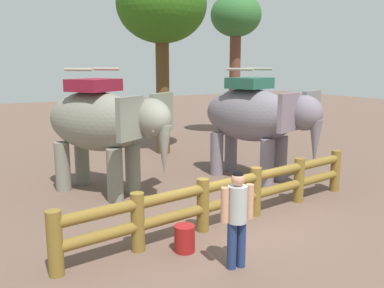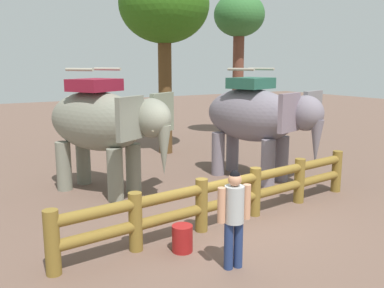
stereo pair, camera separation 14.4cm
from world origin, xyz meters
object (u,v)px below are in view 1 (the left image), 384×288
object	(u,v)px
elephant_near_left	(103,124)
feed_bucket	(185,238)
log_fence	(231,194)
elephant_center	(256,118)
tree_back_center	(162,7)
tree_far_left	(236,23)
tourist_woman_in_black	(237,212)

from	to	relation	value
elephant_near_left	feed_bucket	bearing A→B (deg)	-89.98
log_fence	elephant_near_left	xyz separation A→B (m)	(-1.49, 3.24, 1.15)
elephant_center	tree_back_center	distance (m)	5.62
tree_far_left	elephant_near_left	bearing A→B (deg)	-147.42
log_fence	tourist_woman_in_black	distance (m)	1.96
elephant_near_left	tree_back_center	xyz separation A→B (m)	(3.52, 3.52, 3.36)
elephant_center	feed_bucket	world-z (taller)	elephant_center
elephant_near_left	tree_far_left	xyz separation A→B (m)	(7.89, 5.04, 3.18)
elephant_center	tree_back_center	xyz separation A→B (m)	(-0.54, 4.46, 3.37)
tourist_woman_in_black	tree_far_left	xyz separation A→B (m)	(7.49, 9.89, 4.00)
log_fence	feed_bucket	xyz separation A→B (m)	(-1.49, -0.66, -0.37)
elephant_near_left	tree_back_center	size ratio (longest dim) A/B	0.55
log_fence	elephant_center	size ratio (longest dim) A/B	2.01
tree_far_left	tree_back_center	world-z (taller)	tree_back_center
log_fence	tree_back_center	distance (m)	8.38
elephant_center	tourist_woman_in_black	world-z (taller)	elephant_center
feed_bucket	tourist_woman_in_black	bearing A→B (deg)	-66.79
log_fence	tree_far_left	size ratio (longest dim) A/B	1.21
tree_back_center	feed_bucket	size ratio (longest dim) A/B	13.90
elephant_near_left	feed_bucket	world-z (taller)	elephant_near_left
elephant_center	feed_bucket	distance (m)	5.25
tourist_woman_in_black	feed_bucket	xyz separation A→B (m)	(-0.40, 0.94, -0.69)
tree_back_center	feed_bucket	bearing A→B (deg)	-115.33
elephant_center	tree_far_left	world-z (taller)	tree_far_left
tree_back_center	tourist_woman_in_black	bearing A→B (deg)	-110.41
log_fence	elephant_center	bearing A→B (deg)	41.83
elephant_center	tree_back_center	bearing A→B (deg)	96.91
elephant_near_left	tourist_woman_in_black	size ratio (longest dim) A/B	2.26
log_fence	elephant_near_left	world-z (taller)	elephant_near_left
elephant_near_left	tree_far_left	bearing A→B (deg)	32.58
elephant_near_left	elephant_center	bearing A→B (deg)	-13.03
feed_bucket	tree_back_center	bearing A→B (deg)	64.67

